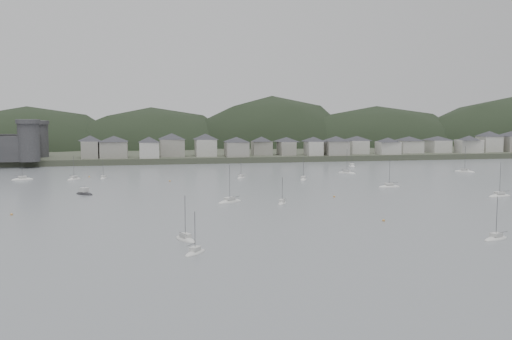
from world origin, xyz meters
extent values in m
plane|color=slate|center=(0.00, 0.00, 0.00)|extent=(900.00, 900.00, 0.00)
cube|color=#383D2D|center=(0.00, 295.00, 1.50)|extent=(900.00, 250.00, 3.00)
ellipsoid|color=black|center=(-110.87, 271.94, -10.14)|extent=(138.98, 92.48, 81.13)
ellipsoid|color=black|center=(-32.30, 272.87, -9.97)|extent=(132.08, 90.41, 79.74)
ellipsoid|color=black|center=(50.65, 272.93, -12.68)|extent=(133.88, 88.37, 101.41)
ellipsoid|color=black|center=(125.95, 267.91, -10.32)|extent=(165.81, 81.78, 82.55)
ellipsoid|color=black|center=(234.44, 265.57, -12.82)|extent=(177.60, 96.61, 102.57)
cylinder|color=#373639|center=(-92.00, 166.00, 12.00)|extent=(10.00, 10.00, 18.00)
cylinder|color=#373639|center=(-92.00, 194.00, 11.50)|extent=(10.00, 10.00, 17.00)
cube|color=#373639|center=(-92.00, 180.00, 9.00)|extent=(3.50, 30.00, 12.00)
cube|color=gray|center=(-65.00, 181.96, 7.29)|extent=(8.34, 12.91, 8.59)
pyramid|color=#2C2C32|center=(-65.00, 181.96, 13.09)|extent=(15.78, 15.78, 3.01)
cube|color=gray|center=(-53.32, 181.32, 7.18)|extent=(13.68, 13.35, 8.36)
pyramid|color=#2C2C32|center=(-53.32, 181.32, 12.82)|extent=(20.07, 20.07, 2.93)
cube|color=#B7B4AC|center=(-35.57, 176.02, 7.04)|extent=(9.78, 10.20, 8.08)
pyramid|color=#2C2C32|center=(-35.57, 176.02, 12.49)|extent=(14.83, 14.83, 2.83)
cube|color=gray|center=(-23.51, 185.65, 7.55)|extent=(12.59, 13.33, 9.09)
pyramid|color=#2C2C32|center=(-23.51, 185.65, 13.68)|extent=(19.24, 19.24, 3.18)
cube|color=#B7B4AC|center=(-5.75, 184.10, 7.43)|extent=(10.74, 12.17, 8.87)
pyramid|color=#2C2C32|center=(-5.75, 184.10, 13.42)|extent=(17.01, 17.01, 3.10)
cube|color=gray|center=(9.92, 177.53, 6.85)|extent=(11.63, 12.09, 7.69)
pyramid|color=#2C2C32|center=(9.92, 177.53, 12.04)|extent=(17.61, 17.61, 2.69)
cube|color=gray|center=(25.25, 186.19, 6.72)|extent=(10.37, 9.35, 7.44)
pyramid|color=#2C2C32|center=(25.25, 186.19, 11.74)|extent=(14.65, 14.65, 2.60)
cube|color=gray|center=(38.63, 183.79, 6.61)|extent=(8.24, 12.20, 7.22)
pyramid|color=#2C2C32|center=(38.63, 183.79, 11.48)|extent=(15.17, 15.17, 2.53)
cube|color=#B7B4AC|center=(52.50, 178.55, 6.73)|extent=(8.06, 10.91, 7.46)
pyramid|color=#2C2C32|center=(52.50, 178.55, 11.77)|extent=(14.08, 14.08, 2.61)
cube|color=gray|center=(64.81, 177.06, 6.83)|extent=(11.73, 11.78, 7.66)
pyramid|color=#2C2C32|center=(64.81, 177.06, 12.00)|extent=(17.46, 17.46, 2.68)
cube|color=#B7B4AC|center=(80.64, 186.91, 6.67)|extent=(10.19, 13.02, 7.33)
pyramid|color=#2C2C32|center=(80.64, 186.91, 11.62)|extent=(17.23, 17.23, 2.57)
cube|color=#B7B4AC|center=(95.55, 178.06, 6.44)|extent=(11.70, 9.81, 6.88)
pyramid|color=#2C2C32|center=(95.55, 178.06, 11.08)|extent=(15.97, 15.97, 2.41)
cube|color=#B7B4AC|center=(112.40, 186.91, 6.50)|extent=(12.83, 12.48, 7.00)
pyramid|color=#2C2C32|center=(112.40, 186.91, 11.22)|extent=(18.79, 18.79, 2.45)
cube|color=#B7B4AC|center=(130.73, 187.42, 6.48)|extent=(11.07, 13.50, 6.97)
pyramid|color=#2C2C32|center=(130.73, 187.42, 11.19)|extent=(18.25, 18.25, 2.44)
cube|color=#B7B4AC|center=(146.02, 179.72, 6.67)|extent=(13.75, 9.12, 7.34)
pyramid|color=#2C2C32|center=(146.02, 179.72, 11.62)|extent=(16.97, 16.97, 2.57)
cube|color=#B7B4AC|center=(162.92, 185.95, 7.53)|extent=(11.37, 11.57, 9.05)
pyramid|color=#2C2C32|center=(162.92, 185.95, 13.63)|extent=(17.03, 17.03, 3.17)
cube|color=gray|center=(177.85, 185.32, 7.54)|extent=(12.07, 13.43, 9.09)
ellipsoid|color=silver|center=(45.98, 64.34, 0.05)|extent=(8.13, 2.68, 1.62)
cube|color=beige|center=(45.98, 64.34, 1.16)|extent=(2.86, 1.81, 0.70)
cylinder|color=#3F3F42|center=(45.98, 64.34, 5.26)|extent=(0.12, 0.12, 10.13)
cylinder|color=#3F3F42|center=(47.44, 64.32, 1.71)|extent=(3.65, 0.14, 0.10)
ellipsoid|color=silver|center=(47.37, 111.72, 0.05)|extent=(7.64, 7.76, 1.65)
cube|color=beige|center=(47.37, 111.72, 1.18)|extent=(3.31, 3.34, 0.70)
cylinder|color=#3F3F42|center=(47.37, 111.72, 5.36)|extent=(0.12, 0.12, 10.32)
cylinder|color=#3F3F42|center=(46.33, 110.66, 1.73)|extent=(2.66, 2.73, 0.10)
ellipsoid|color=silver|center=(60.78, 141.72, 0.05)|extent=(3.83, 8.63, 1.67)
cube|color=beige|center=(60.78, 141.72, 1.18)|extent=(2.23, 3.15, 0.70)
cylinder|color=#3F3F42|center=(60.78, 141.72, 5.41)|extent=(0.12, 0.12, 10.41)
cylinder|color=#3F3F42|center=(60.56, 143.21, 1.73)|extent=(0.64, 3.72, 0.10)
ellipsoid|color=silver|center=(32.34, -20.00, 0.05)|extent=(7.44, 4.78, 1.42)
cube|color=beige|center=(32.34, -20.00, 1.06)|extent=(2.89, 2.38, 0.70)
cylinder|color=#3F3F42|center=(32.34, -20.00, 4.64)|extent=(0.12, 0.12, 8.88)
cylinder|color=#3F3F42|center=(33.53, -20.48, 1.61)|extent=(3.00, 1.30, 0.10)
ellipsoid|color=silver|center=(-14.69, 40.69, 0.05)|extent=(8.86, 6.97, 1.74)
cube|color=beige|center=(-14.69, 40.69, 1.22)|extent=(3.60, 3.24, 0.70)
cylinder|color=#3F3F42|center=(-14.69, 40.69, 5.64)|extent=(0.12, 0.12, 10.88)
cylinder|color=#3F3F42|center=(-13.36, 39.86, 1.77)|extent=(3.38, 2.16, 0.10)
ellipsoid|color=silver|center=(100.44, 106.83, 0.05)|extent=(8.09, 8.57, 1.79)
cube|color=beige|center=(100.44, 106.83, 1.24)|extent=(3.55, 3.64, 0.70)
cylinder|color=#3F3F42|center=(100.44, 106.83, 5.79)|extent=(0.12, 0.12, 11.17)
cylinder|color=#3F3F42|center=(99.37, 105.63, 1.79)|extent=(2.76, 3.06, 0.10)
ellipsoid|color=silver|center=(-54.88, 112.27, 0.05)|extent=(2.85, 6.12, 1.18)
cube|color=beige|center=(-54.88, 112.27, 0.94)|extent=(1.62, 2.25, 0.70)
cylinder|color=#3F3F42|center=(-54.88, 112.27, 3.88)|extent=(0.12, 0.12, 7.36)
cylinder|color=#3F3F42|center=(-54.70, 111.23, 1.49)|extent=(0.55, 2.63, 0.10)
ellipsoid|color=silver|center=(-30.60, -20.00, 0.05)|extent=(5.42, 6.22, 1.26)
cube|color=beige|center=(-30.60, -20.00, 0.98)|extent=(2.44, 2.59, 0.70)
cylinder|color=#3F3F42|center=(-30.60, -20.00, 4.13)|extent=(0.12, 0.12, 7.86)
cylinder|color=#3F3F42|center=(-31.29, -19.10, 1.53)|extent=(1.80, 2.31, 0.10)
ellipsoid|color=silver|center=(70.42, 35.96, 0.05)|extent=(8.94, 4.32, 1.72)
cube|color=beige|center=(70.42, 35.96, 1.21)|extent=(3.31, 2.42, 0.70)
cylinder|color=#3F3F42|center=(70.42, 35.96, 5.56)|extent=(0.12, 0.12, 10.72)
cylinder|color=#3F3F42|center=(71.93, 35.66, 1.76)|extent=(3.81, 0.83, 0.10)
ellipsoid|color=silver|center=(-31.51, -8.01, 0.05)|extent=(5.10, 7.70, 1.47)
cube|color=beige|center=(-31.51, -8.01, 1.09)|extent=(2.52, 3.01, 0.70)
cylinder|color=#3F3F42|center=(-31.51, -8.01, 4.81)|extent=(0.12, 0.12, 9.22)
cylinder|color=#3F3F42|center=(-32.03, -9.22, 1.64)|extent=(1.41, 3.08, 0.10)
ellipsoid|color=silver|center=(-65.97, 110.66, 0.05)|extent=(6.12, 7.60, 1.50)
cube|color=beige|center=(-65.97, 110.66, 1.10)|extent=(2.82, 3.10, 0.70)
cylinder|color=#3F3F42|center=(-65.97, 110.66, 4.89)|extent=(0.12, 0.12, 9.39)
cylinder|color=#3F3F42|center=(-66.71, 111.79, 1.65)|extent=(1.93, 2.88, 0.10)
ellipsoid|color=silver|center=(-85.70, 113.53, 0.05)|extent=(8.66, 4.96, 1.65)
cube|color=beige|center=(-85.70, 113.53, 1.17)|extent=(3.29, 2.59, 0.70)
cylinder|color=#3F3F42|center=(-85.70, 113.53, 5.35)|extent=(0.12, 0.12, 10.31)
cylinder|color=#3F3F42|center=(-87.12, 113.97, 1.72)|extent=(3.57, 1.19, 0.10)
ellipsoid|color=silver|center=(22.43, 92.37, 0.05)|extent=(4.84, 7.68, 1.47)
cube|color=beige|center=(22.43, 92.37, 1.08)|extent=(2.43, 2.98, 0.70)
cylinder|color=#3F3F42|center=(22.43, 92.37, 4.78)|extent=(0.12, 0.12, 9.16)
cylinder|color=#3F3F42|center=(21.95, 93.60, 1.63)|extent=(1.29, 3.11, 0.10)
ellipsoid|color=silver|center=(-0.59, 102.77, 0.05)|extent=(5.28, 6.79, 1.33)
cube|color=beige|center=(-0.59, 102.77, 1.02)|extent=(2.46, 2.75, 0.70)
cylinder|color=#3F3F42|center=(-0.59, 102.77, 4.36)|extent=(0.12, 0.12, 8.32)
cylinder|color=#3F3F42|center=(-1.22, 103.79, 1.57)|extent=(1.64, 2.61, 0.10)
ellipsoid|color=silver|center=(-0.05, 35.63, 0.05)|extent=(4.55, 6.27, 1.21)
cube|color=beige|center=(-0.05, 35.63, 0.96)|extent=(2.17, 2.50, 0.70)
cylinder|color=#3F3F42|center=(-0.05, 35.63, 3.99)|extent=(0.12, 0.12, 7.58)
cylinder|color=#3F3F42|center=(0.46, 34.67, 1.51)|extent=(1.37, 2.46, 0.10)
ellipsoid|color=black|center=(-58.25, 66.64, 0.05)|extent=(7.06, 7.18, 1.63)
cube|color=beige|center=(-58.25, 66.64, 1.51)|extent=(3.03, 3.04, 1.40)
cylinder|color=#3F3F42|center=(-58.25, 66.64, 2.41)|extent=(0.10, 0.10, 1.20)
sphere|color=#CA8E43|center=(19.01, 45.05, 0.15)|extent=(0.70, 0.70, 0.70)
sphere|color=#CA8E43|center=(-73.34, 30.86, 0.15)|extent=(0.70, 0.70, 0.70)
sphere|color=#CA8E43|center=(17.71, 4.07, 0.15)|extent=(0.70, 0.70, 0.70)
sphere|color=#CA8E43|center=(-29.30, 97.29, 0.15)|extent=(0.70, 0.70, 0.70)
sphere|color=#CA8E43|center=(-60.81, 118.64, 0.15)|extent=(0.70, 0.70, 0.70)
camera|label=1|loc=(-40.58, -129.10, 26.70)|focal=41.37mm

